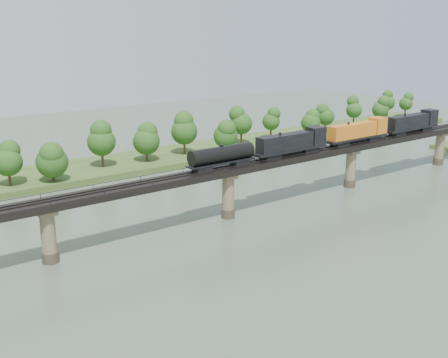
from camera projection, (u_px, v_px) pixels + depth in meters
ground at (329, 262)px, 100.53m from camera, size 400.00×400.00×0.00m
far_bank at (115, 165)px, 165.79m from camera, size 300.00×24.00×1.60m
bridge at (228, 194)px, 122.18m from camera, size 236.00×30.00×11.50m
bridge_superstructure at (228, 166)px, 120.48m from camera, size 220.00×4.90×0.75m
far_treeline at (94, 145)px, 155.44m from camera, size 289.06×17.54×13.60m
freight_train at (336, 136)px, 139.43m from camera, size 85.33×3.32×5.87m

